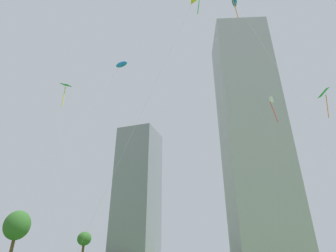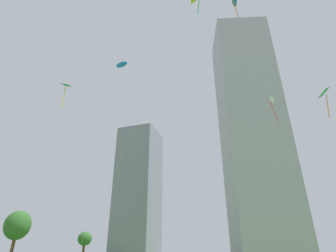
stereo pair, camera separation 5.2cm
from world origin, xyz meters
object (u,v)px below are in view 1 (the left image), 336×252
object	(u,v)px
kite_flying_3	(324,95)
kite_flying_5	(272,103)
park_tree_2	(17,225)
kite_flying_2	(234,1)
park_tree_0	(84,239)
kite_flying_1	(66,88)
kite_flying_4	(121,65)
distant_highrise_0	(138,188)
distant_highrise_1	(250,126)

from	to	relation	value
kite_flying_3	kite_flying_5	bearing A→B (deg)	167.68
kite_flying_5	park_tree_2	world-z (taller)	kite_flying_5
kite_flying_2	park_tree_0	world-z (taller)	kite_flying_2
kite_flying_1	park_tree_0	bearing A→B (deg)	97.89
kite_flying_4	kite_flying_5	xyz separation A→B (m)	(22.34, 8.34, -2.48)
kite_flying_5	park_tree_0	size ratio (longest dim) A/B	4.47
park_tree_2	distant_highrise_0	distance (m)	120.45
kite_flying_3	distant_highrise_1	size ratio (longest dim) A/B	0.24
park_tree_0	distant_highrise_0	bearing A→B (deg)	96.34
kite_flying_3	park_tree_2	distance (m)	48.29
kite_flying_3	kite_flying_5	xyz separation A→B (m)	(-7.19, 1.57, -0.08)
distant_highrise_0	park_tree_0	bearing A→B (deg)	-70.18
kite_flying_2	kite_flying_4	xyz separation A→B (m)	(-16.30, 2.02, -8.63)
kite_flying_1	distant_highrise_1	world-z (taller)	distant_highrise_1
kite_flying_2	kite_flying_5	size ratio (longest dim) A/B	1.44
kite_flying_4	distant_highrise_0	world-z (taller)	distant_highrise_0
kite_flying_2	distant_highrise_0	xyz separation A→B (m)	(-38.67, 126.45, 1.57)
kite_flying_2	distant_highrise_1	size ratio (longest dim) A/B	0.34
distant_highrise_1	kite_flying_5	bearing A→B (deg)	-102.95
kite_flying_1	distant_highrise_0	size ratio (longest dim) A/B	0.33
kite_flying_1	park_tree_0	size ratio (longest dim) A/B	4.38
kite_flying_5	distant_highrise_0	bearing A→B (deg)	111.06
kite_flying_2	kite_flying_3	world-z (taller)	kite_flying_2
kite_flying_4	park_tree_0	distance (m)	33.21
kite_flying_4	distant_highrise_1	distance (m)	88.09
kite_flying_3	distant_highrise_0	world-z (taller)	distant_highrise_0
park_tree_2	distant_highrise_0	world-z (taller)	distant_highrise_0
kite_flying_5	distant_highrise_1	xyz separation A→B (m)	(13.13, 68.10, 28.12)
kite_flying_1	distant_highrise_0	bearing A→B (deg)	96.61
kite_flying_2	park_tree_2	bearing A→B (deg)	162.13
kite_flying_2	kite_flying_4	bearing A→B (deg)	172.95
kite_flying_5	park_tree_0	xyz separation A→B (m)	(-33.40, 14.36, -19.10)
distant_highrise_1	distant_highrise_0	bearing A→B (deg)	138.27
kite_flying_2	distant_highrise_0	bearing A→B (deg)	107.00
kite_flying_3	park_tree_2	xyz separation A→B (m)	(-44.78, 1.39, -18.00)
kite_flying_2	kite_flying_3	xyz separation A→B (m)	(13.23, 8.79, -11.03)
kite_flying_5	park_tree_2	xyz separation A→B (m)	(-37.59, -0.19, -17.92)
kite_flying_1	kite_flying_4	bearing A→B (deg)	-6.57
kite_flying_1	kite_flying_5	world-z (taller)	kite_flying_5
kite_flying_3	kite_flying_5	size ratio (longest dim) A/B	1.00
kite_flying_1	distant_highrise_0	distance (m)	125.01
kite_flying_3	distant_highrise_1	distance (m)	75.34
kite_flying_3	park_tree_0	distance (m)	47.64
kite_flying_2	kite_flying_3	size ratio (longest dim) A/B	1.44
kite_flying_4	distant_highrise_1	world-z (taller)	distant_highrise_1
kite_flying_1	kite_flying_2	size ratio (longest dim) A/B	0.68
park_tree_2	kite_flying_1	bearing A→B (deg)	-45.09
kite_flying_4	distant_highrise_0	size ratio (longest dim) A/B	0.37
kite_flying_4	park_tree_0	xyz separation A→B (m)	(-11.06, 22.70, -21.57)
park_tree_2	distant_highrise_0	size ratio (longest dim) A/B	0.10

